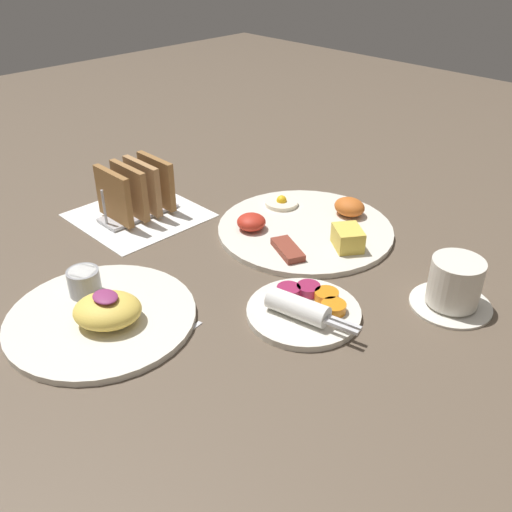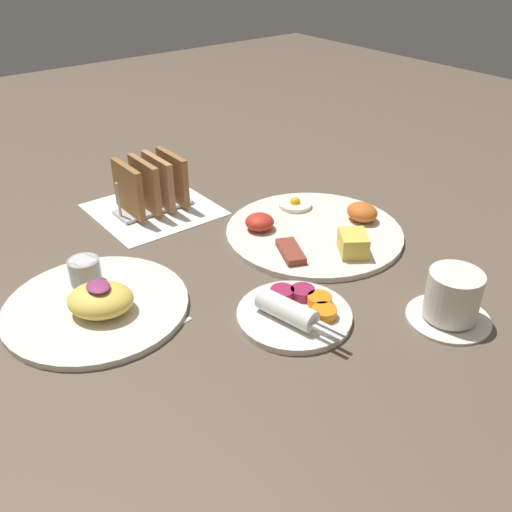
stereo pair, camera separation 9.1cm
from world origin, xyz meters
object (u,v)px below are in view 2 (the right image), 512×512
at_px(plate_foreground, 96,301).
at_px(coffee_cup, 452,299).
at_px(plate_condiments, 295,311).
at_px(plate_breakfast, 316,230).
at_px(toast_rack, 151,186).

relative_size(plate_foreground, coffee_cup, 2.25).
bearing_deg(plate_foreground, coffee_cup, 49.20).
bearing_deg(plate_condiments, plate_foreground, -132.25).
distance_m(plate_breakfast, plate_foreground, 0.41).
distance_m(plate_breakfast, coffee_cup, 0.30).
distance_m(plate_foreground, coffee_cup, 0.51).
bearing_deg(plate_breakfast, toast_rack, -146.28).
relative_size(plate_condiments, coffee_cup, 1.52).
distance_m(toast_rack, coffee_cup, 0.59).
bearing_deg(plate_foreground, plate_breakfast, 85.25).
distance_m(plate_condiments, plate_foreground, 0.29).
bearing_deg(coffee_cup, plate_breakfast, 175.96).
xyz_separation_m(plate_condiments, coffee_cup, (0.14, 0.17, 0.02)).
bearing_deg(coffee_cup, plate_foreground, -130.80).
height_order(plate_breakfast, plate_condiments, plate_breakfast).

